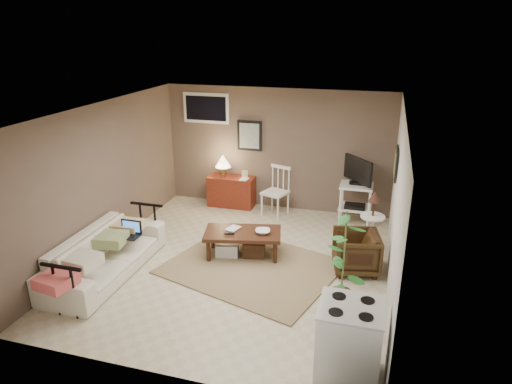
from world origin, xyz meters
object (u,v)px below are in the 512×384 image
(coffee_table, at_px, (242,242))
(stove, at_px, (349,341))
(red_console, at_px, (231,188))
(side_table, at_px, (373,215))
(spindle_chair, at_px, (276,193))
(armchair, at_px, (356,250))
(potted_plant, at_px, (344,260))
(tv_stand, at_px, (356,189))
(sofa, at_px, (104,248))

(coffee_table, distance_m, stove, 2.91)
(coffee_table, xyz_separation_m, stove, (1.87, -2.22, 0.17))
(red_console, relative_size, side_table, 1.03)
(spindle_chair, height_order, stove, spindle_chair)
(spindle_chair, bearing_deg, armchair, -46.84)
(coffee_table, relative_size, potted_plant, 0.91)
(coffee_table, distance_m, tv_stand, 2.49)
(sofa, height_order, potted_plant, potted_plant)
(potted_plant, relative_size, stove, 1.68)
(tv_stand, xyz_separation_m, stove, (0.25, -4.07, -0.24))
(side_table, xyz_separation_m, stove, (-0.10, -2.96, -0.22))
(tv_stand, relative_size, stove, 1.46)
(spindle_chair, distance_m, stove, 4.42)
(coffee_table, bearing_deg, stove, -49.89)
(red_console, xyz_separation_m, armchair, (2.66, -1.99, -0.04))
(spindle_chair, relative_size, stove, 1.12)
(sofa, xyz_separation_m, spindle_chair, (1.89, 2.91, 0.02))
(spindle_chair, relative_size, side_table, 0.92)
(red_console, bearing_deg, coffee_table, -66.36)
(side_table, relative_size, potted_plant, 0.73)
(coffee_table, distance_m, spindle_chair, 1.84)
(armchair, bearing_deg, tv_stand, 172.83)
(armchair, height_order, potted_plant, potted_plant)
(red_console, distance_m, potted_plant, 4.07)
(red_console, relative_size, stove, 1.25)
(coffee_table, relative_size, spindle_chair, 1.37)
(side_table, bearing_deg, sofa, -154.06)
(coffee_table, xyz_separation_m, side_table, (1.97, 0.74, 0.39))
(coffee_table, bearing_deg, tv_stand, 48.71)
(sofa, bearing_deg, stove, -107.29)
(coffee_table, xyz_separation_m, potted_plant, (1.68, -1.11, 0.51))
(side_table, height_order, armchair, side_table)
(stove, bearing_deg, tv_stand, 93.48)
(coffee_table, distance_m, side_table, 2.14)
(spindle_chair, bearing_deg, side_table, -30.15)
(sofa, height_order, spindle_chair, spindle_chair)
(spindle_chair, xyz_separation_m, potted_plant, (1.58, -2.93, 0.32))
(stove, bearing_deg, armchair, 92.37)
(sofa, bearing_deg, red_console, -16.10)
(stove, bearing_deg, sofa, 162.71)
(spindle_chair, distance_m, potted_plant, 3.35)
(red_console, distance_m, armchair, 3.32)
(spindle_chair, bearing_deg, coffee_table, -93.19)
(coffee_table, bearing_deg, spindle_chair, 86.81)
(spindle_chair, bearing_deg, potted_plant, -61.71)
(side_table, relative_size, stove, 1.22)
(red_console, height_order, side_table, red_console)
(armchair, distance_m, potted_plant, 1.23)
(sofa, relative_size, potted_plant, 1.52)
(spindle_chair, relative_size, tv_stand, 0.76)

